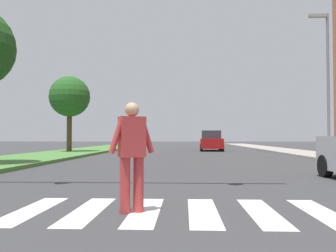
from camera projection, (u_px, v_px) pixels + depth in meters
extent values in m
plane|color=#38383A|center=(182.00, 152.00, 27.81)|extent=(140.00, 140.00, 0.00)
cube|color=silver|center=(32.00, 210.00, 5.59)|extent=(0.45, 2.20, 0.01)
cube|color=silver|center=(88.00, 211.00, 5.55)|extent=(0.45, 2.20, 0.01)
cube|color=silver|center=(145.00, 211.00, 5.51)|extent=(0.45, 2.20, 0.01)
cube|color=silver|center=(203.00, 212.00, 5.47)|extent=(0.45, 2.20, 0.01)
cube|color=silver|center=(262.00, 212.00, 5.43)|extent=(0.45, 2.20, 0.01)
cube|color=silver|center=(322.00, 213.00, 5.39)|extent=(0.45, 2.20, 0.01)
cube|color=#477A38|center=(77.00, 152.00, 26.17)|extent=(4.26, 64.00, 0.15)
cylinder|color=#4C3823|center=(69.00, 130.00, 25.33)|extent=(0.36, 0.36, 3.06)
sphere|color=#23561E|center=(70.00, 96.00, 25.41)|extent=(2.90, 2.90, 2.90)
cube|color=#9E9991|center=(296.00, 152.00, 25.44)|extent=(3.00, 64.00, 0.15)
cylinder|color=slate|center=(328.00, 85.00, 18.51)|extent=(0.14, 0.14, 7.50)
cube|color=gray|center=(318.00, 16.00, 18.65)|extent=(0.90, 0.24, 0.16)
cylinder|color=#B23333|center=(138.00, 184.00, 5.47)|extent=(0.22, 0.22, 0.85)
cylinder|color=#B23333|center=(125.00, 185.00, 5.37)|extent=(0.22, 0.22, 0.85)
cube|color=#B23333|center=(132.00, 137.00, 5.44)|extent=(0.45, 0.40, 0.62)
cylinder|color=#B23333|center=(146.00, 135.00, 5.55)|extent=(0.27, 0.21, 0.58)
cylinder|color=#B23333|center=(117.00, 135.00, 5.34)|extent=(0.27, 0.21, 0.58)
sphere|color=tan|center=(132.00, 110.00, 5.46)|extent=(0.30, 0.30, 0.22)
cylinder|color=black|center=(325.00, 166.00, 10.26)|extent=(0.24, 0.65, 0.64)
cube|color=maroon|center=(211.00, 143.00, 30.51)|extent=(2.01, 4.53, 0.83)
cube|color=#2D333D|center=(211.00, 135.00, 30.76)|extent=(1.70, 2.07, 0.68)
cylinder|color=black|center=(223.00, 148.00, 28.66)|extent=(0.24, 0.65, 0.64)
cylinder|color=black|center=(202.00, 148.00, 28.80)|extent=(0.24, 0.65, 0.64)
cylinder|color=black|center=(220.00, 146.00, 32.21)|extent=(0.24, 0.65, 0.64)
cylinder|color=black|center=(201.00, 146.00, 32.35)|extent=(0.24, 0.65, 0.64)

